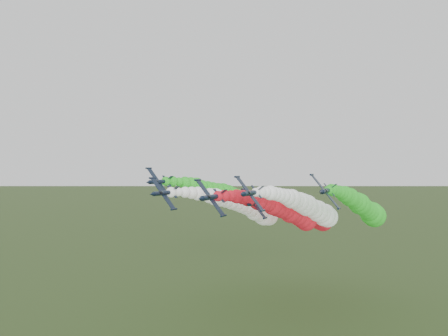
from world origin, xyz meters
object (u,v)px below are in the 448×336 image
Objects in this scene: jet_inner_right at (311,208)px; jet_outer_right at (364,208)px; jet_outer_left at (238,199)px; jet_trail at (310,215)px; jet_lead at (285,211)px; jet_inner_left at (248,208)px.

jet_outer_right is (13.57, 7.45, 0.10)m from jet_inner_right.
jet_outer_left is 1.00× the size of jet_outer_right.
jet_inner_right reaches higher than jet_trail.
jet_inner_right is (5.37, 7.67, 0.34)m from jet_lead.
jet_outer_left reaches higher than jet_inner_left.
jet_inner_right is at bearing -151.22° from jet_outer_right.
jet_inner_left reaches higher than jet_trail.
jet_inner_left is 1.00× the size of jet_trail.
jet_inner_left is 22.47m from jet_trail.
jet_outer_left reaches higher than jet_outer_right.
jet_outer_right is 20.25m from jet_trail.
jet_trail is (21.25, 8.98, -5.23)m from jet_outer_left.
jet_outer_right is 1.00× the size of jet_trail.
jet_outer_right reaches higher than jet_trail.
jet_trail is (15.05, 16.42, -3.02)m from jet_inner_left.
jet_trail is at bearing 47.50° from jet_inner_left.
jet_outer_right is (32.71, 7.26, 0.75)m from jet_inner_left.
jet_inner_left is at bearing 150.25° from jet_lead.
jet_inner_right is at bearing 55.01° from jet_lead.
jet_inner_left is at bearing -50.17° from jet_outer_left.
jet_inner_right is 26.51m from jet_outer_left.
jet_inner_left reaches higher than jet_lead.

